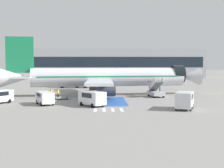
% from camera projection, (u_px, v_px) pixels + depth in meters
% --- Properties ---
extents(ground_plane, '(600.00, 600.00, 0.00)m').
position_uv_depth(ground_plane, '(108.00, 95.00, 63.55)').
color(ground_plane, gray).
extents(apron_leadline_yellow, '(73.86, 10.63, 0.01)m').
position_uv_depth(apron_leadline_yellow, '(109.00, 95.00, 62.75)').
color(apron_leadline_yellow, gold).
rests_on(apron_leadline_yellow, ground_plane).
extents(apron_stand_patch_blue, '(5.16, 13.60, 0.01)m').
position_uv_depth(apron_stand_patch_blue, '(110.00, 101.00, 52.84)').
color(apron_stand_patch_blue, '#2856A8').
rests_on(apron_stand_patch_blue, ground_plane).
extents(apron_walkway_bar_0, '(0.44, 3.60, 0.01)m').
position_uv_depth(apron_walkway_bar_0, '(95.00, 110.00, 42.52)').
color(apron_walkway_bar_0, silver).
rests_on(apron_walkway_bar_0, ground_plane).
extents(apron_walkway_bar_1, '(0.44, 3.60, 0.01)m').
position_uv_depth(apron_walkway_bar_1, '(104.00, 110.00, 42.56)').
color(apron_walkway_bar_1, silver).
rests_on(apron_walkway_bar_1, ground_plane).
extents(apron_walkway_bar_2, '(0.44, 3.60, 0.01)m').
position_uv_depth(apron_walkway_bar_2, '(113.00, 110.00, 42.60)').
color(apron_walkway_bar_2, silver).
rests_on(apron_walkway_bar_2, ground_plane).
extents(apron_walkway_bar_3, '(0.44, 3.60, 0.01)m').
position_uv_depth(apron_walkway_bar_3, '(122.00, 110.00, 42.64)').
color(apron_walkway_bar_3, silver).
rests_on(apron_walkway_bar_3, ground_plane).
extents(airliner, '(40.31, 31.52, 11.51)m').
position_uv_depth(airliner, '(105.00, 77.00, 62.41)').
color(airliner, silver).
rests_on(airliner, ground_plane).
extents(boarding_stairs_forward, '(2.85, 5.45, 3.84)m').
position_uv_depth(boarding_stairs_forward, '(156.00, 92.00, 59.84)').
color(boarding_stairs_forward, '#ADB2BA').
rests_on(boarding_stairs_forward, ground_plane).
extents(fuel_tanker, '(8.81, 2.67, 3.48)m').
position_uv_depth(fuel_tanker, '(75.00, 81.00, 83.31)').
color(fuel_tanker, '#38383D').
rests_on(fuel_tanker, ground_plane).
extents(service_van_0, '(4.30, 4.64, 2.22)m').
position_uv_depth(service_van_0, '(92.00, 97.00, 46.16)').
color(service_van_0, silver).
rests_on(service_van_0, ground_plane).
extents(service_van_2, '(3.59, 4.96, 2.41)m').
position_uv_depth(service_van_2, '(185.00, 99.00, 42.96)').
color(service_van_2, silver).
rests_on(service_van_2, ground_plane).
extents(service_van_3, '(3.63, 5.09, 1.97)m').
position_uv_depth(service_van_3, '(45.00, 97.00, 48.14)').
color(service_van_3, silver).
rests_on(service_van_3, ground_plane).
extents(baggage_cart, '(2.88, 2.06, 0.87)m').
position_uv_depth(baggage_cart, '(61.00, 98.00, 55.48)').
color(baggage_cart, gray).
rests_on(baggage_cart, ground_plane).
extents(ground_crew_0, '(0.46, 0.48, 1.82)m').
position_uv_depth(ground_crew_0, '(51.00, 93.00, 57.26)').
color(ground_crew_0, '#191E38').
rests_on(ground_crew_0, ground_plane).
extents(ground_crew_1, '(0.42, 0.49, 1.67)m').
position_uv_depth(ground_crew_1, '(58.00, 93.00, 58.24)').
color(ground_crew_1, black).
rests_on(ground_crew_1, ground_plane).
extents(traffic_cone_0, '(0.51, 0.51, 0.56)m').
position_uv_depth(traffic_cone_0, '(176.00, 96.00, 59.01)').
color(traffic_cone_0, orange).
rests_on(traffic_cone_0, ground_plane).
extents(traffic_cone_1, '(0.44, 0.44, 0.49)m').
position_uv_depth(traffic_cone_1, '(86.00, 97.00, 57.04)').
color(traffic_cone_1, orange).
rests_on(traffic_cone_1, ground_plane).
extents(terminal_building, '(80.39, 12.10, 13.45)m').
position_uv_depth(terminal_building, '(118.00, 64.00, 147.18)').
color(terminal_building, '#9EA3A8').
rests_on(terminal_building, ground_plane).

